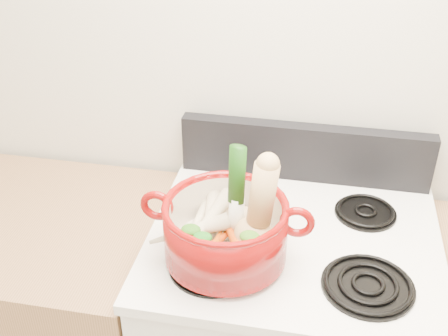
# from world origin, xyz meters

# --- Properties ---
(wall_back) EXTENTS (3.50, 0.02, 2.60)m
(wall_back) POSITION_xyz_m (0.00, 1.75, 1.30)
(wall_back) COLOR beige
(wall_back) RESTS_ON floor
(cooktop) EXTENTS (0.78, 0.67, 0.03)m
(cooktop) POSITION_xyz_m (0.00, 1.40, 0.93)
(cooktop) COLOR white
(cooktop) RESTS_ON stove_body
(control_backsplash) EXTENTS (0.76, 0.05, 0.18)m
(control_backsplash) POSITION_xyz_m (0.00, 1.70, 1.04)
(control_backsplash) COLOR black
(control_backsplash) RESTS_ON cooktop
(burner_front_left) EXTENTS (0.22, 0.22, 0.02)m
(burner_front_left) POSITION_xyz_m (-0.19, 1.24, 0.96)
(burner_front_left) COLOR black
(burner_front_left) RESTS_ON cooktop
(burner_front_right) EXTENTS (0.22, 0.22, 0.02)m
(burner_front_right) POSITION_xyz_m (0.19, 1.24, 0.96)
(burner_front_right) COLOR black
(burner_front_right) RESTS_ON cooktop
(burner_back_left) EXTENTS (0.17, 0.17, 0.02)m
(burner_back_left) POSITION_xyz_m (-0.19, 1.54, 0.96)
(burner_back_left) COLOR black
(burner_back_left) RESTS_ON cooktop
(burner_back_right) EXTENTS (0.17, 0.17, 0.02)m
(burner_back_right) POSITION_xyz_m (0.19, 1.54, 0.96)
(burner_back_right) COLOR black
(burner_back_right) RESTS_ON cooktop
(dutch_oven) EXTENTS (0.31, 0.31, 0.15)m
(dutch_oven) POSITION_xyz_m (-0.16, 1.27, 1.04)
(dutch_oven) COLOR maroon
(dutch_oven) RESTS_ON burner_front_left
(pot_handle_left) EXTENTS (0.09, 0.02, 0.09)m
(pot_handle_left) POSITION_xyz_m (-0.34, 1.27, 1.10)
(pot_handle_left) COLOR maroon
(pot_handle_left) RESTS_ON dutch_oven
(pot_handle_right) EXTENTS (0.09, 0.02, 0.09)m
(pot_handle_right) POSITION_xyz_m (0.01, 1.27, 1.10)
(pot_handle_right) COLOR maroon
(pot_handle_right) RESTS_ON dutch_oven
(squash) EXTENTS (0.16, 0.15, 0.26)m
(squash) POSITION_xyz_m (-0.09, 1.27, 1.13)
(squash) COLOR #DBB370
(squash) RESTS_ON dutch_oven
(leek) EXTENTS (0.06, 0.07, 0.28)m
(leek) POSITION_xyz_m (-0.14, 1.30, 1.14)
(leek) COLOR silver
(leek) RESTS_ON dutch_oven
(ginger) EXTENTS (0.10, 0.08, 0.04)m
(ginger) POSITION_xyz_m (-0.14, 1.37, 1.02)
(ginger) COLOR tan
(ginger) RESTS_ON dutch_oven
(parsnip_0) EXTENTS (0.15, 0.21, 0.06)m
(parsnip_0) POSITION_xyz_m (-0.23, 1.33, 1.02)
(parsnip_0) COLOR beige
(parsnip_0) RESTS_ON dutch_oven
(parsnip_1) EXTENTS (0.07, 0.18, 0.05)m
(parsnip_1) POSITION_xyz_m (-0.25, 1.31, 1.02)
(parsnip_1) COLOR #EFE5C2
(parsnip_1) RESTS_ON dutch_oven
(parsnip_2) EXTENTS (0.07, 0.21, 0.06)m
(parsnip_2) POSITION_xyz_m (-0.19, 1.33, 1.04)
(parsnip_2) COLOR beige
(parsnip_2) RESTS_ON dutch_oven
(parsnip_3) EXTENTS (0.20, 0.13, 0.06)m
(parsnip_3) POSITION_xyz_m (-0.25, 1.26, 1.05)
(parsnip_3) COLOR beige
(parsnip_3) RESTS_ON dutch_oven
(parsnip_4) EXTENTS (0.05, 0.19, 0.05)m
(parsnip_4) POSITION_xyz_m (-0.22, 1.31, 1.05)
(parsnip_4) COLOR beige
(parsnip_4) RESTS_ON dutch_oven
(parsnip_5) EXTENTS (0.11, 0.24, 0.06)m
(parsnip_5) POSITION_xyz_m (-0.21, 1.28, 1.05)
(parsnip_5) COLOR beige
(parsnip_5) RESTS_ON dutch_oven
(carrot_0) EXTENTS (0.11, 0.17, 0.05)m
(carrot_0) POSITION_xyz_m (-0.18, 1.25, 1.02)
(carrot_0) COLOR #D83D0A
(carrot_0) RESTS_ON dutch_oven
(carrot_1) EXTENTS (0.05, 0.16, 0.05)m
(carrot_1) POSITION_xyz_m (-0.19, 1.22, 1.02)
(carrot_1) COLOR #CB510A
(carrot_1) RESTS_ON dutch_oven
(carrot_2) EXTENTS (0.13, 0.18, 0.05)m
(carrot_2) POSITION_xyz_m (-0.14, 1.25, 1.03)
(carrot_2) COLOR red
(carrot_2) RESTS_ON dutch_oven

